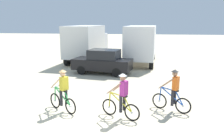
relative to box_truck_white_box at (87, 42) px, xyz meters
name	(u,v)px	position (x,y,z in m)	size (l,w,h in m)	color
ground_plane	(89,119)	(3.20, -12.72, -1.87)	(120.00, 120.00, 0.00)	beige
box_truck_white_box	(87,42)	(0.00, 0.00, 0.00)	(2.92, 6.92, 3.35)	white
box_truck_avon_van	(141,43)	(5.01, -0.25, 0.00)	(2.79, 6.89, 3.35)	white
sedan_parked	(103,62)	(2.34, -4.76, -0.99)	(4.43, 2.41, 1.76)	black
cyclist_orange_shirt	(63,92)	(1.97, -12.12, -1.03)	(1.48, 1.00, 1.82)	black
cyclist_cowboy_hat	(122,98)	(4.47, -12.48, -1.03)	(1.58, 0.85, 1.82)	black
cyclist_near_camera	(173,92)	(6.52, -11.47, -1.03)	(1.56, 0.89, 1.82)	black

